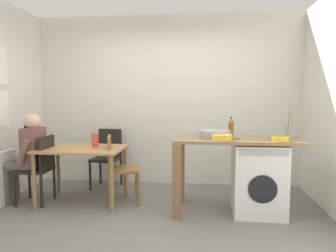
{
  "coord_description": "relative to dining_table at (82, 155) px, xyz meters",
  "views": [
    {
      "loc": [
        0.6,
        -3.33,
        1.42
      ],
      "look_at": [
        0.17,
        0.45,
        1.06
      ],
      "focal_mm": 33.68,
      "sensor_mm": 36.0,
      "label": 1
    }
  ],
  "objects": [
    {
      "name": "chair_person_seat",
      "position": [
        -0.55,
        -0.1,
        -0.14
      ],
      "size": [
        0.41,
        0.41,
        0.9
      ],
      "rotation": [
        0.0,
        0.0,
        1.59
      ],
      "color": "black",
      "rests_on": "ground_plane"
    },
    {
      "name": "dining_table",
      "position": [
        0.0,
        0.0,
        0.0
      ],
      "size": [
        1.1,
        0.76,
        0.74
      ],
      "color": "tan",
      "rests_on": "ground_plane"
    },
    {
      "name": "sink_basin",
      "position": [
        1.74,
        -0.14,
        0.32
      ],
      "size": [
        0.38,
        0.38,
        0.09
      ],
      "primitive_type": "cylinder",
      "color": "#9EA0A5",
      "rests_on": "kitchen_counter"
    },
    {
      "name": "vase",
      "position": [
        0.15,
        0.1,
        0.19
      ],
      "size": [
        0.09,
        0.09,
        0.18
      ],
      "primitive_type": "cylinder",
      "color": "#D84C38",
      "rests_on": "dining_table"
    },
    {
      "name": "kitchen_counter",
      "position": [
        1.79,
        -0.14,
        0.12
      ],
      "size": [
        1.5,
        0.68,
        0.92
      ],
      "color": "olive",
      "rests_on": "ground_plane"
    },
    {
      "name": "bottle_tall_green",
      "position": [
        1.95,
        0.11,
        0.38
      ],
      "size": [
        0.06,
        0.06,
        0.24
      ],
      "color": "brown",
      "rests_on": "kitchen_counter"
    },
    {
      "name": "colander",
      "position": [
        2.45,
        -0.36,
        0.31
      ],
      "size": [
        0.2,
        0.2,
        0.06
      ],
      "color": "gold",
      "rests_on": "kitchen_counter"
    },
    {
      "name": "chair_opposite",
      "position": [
        0.48,
        0.03,
        -0.14
      ],
      "size": [
        0.49,
        0.49,
        0.9
      ],
      "rotation": [
        0.0,
        0.0,
        -1.3
      ],
      "color": "olive",
      "rests_on": "ground_plane"
    },
    {
      "name": "scissors",
      "position": [
        1.95,
        -0.24,
        0.28
      ],
      "size": [
        0.15,
        0.06,
        0.01
      ],
      "color": "#B2B2B7",
      "rests_on": "kitchen_counter"
    },
    {
      "name": "seated_person",
      "position": [
        -0.71,
        -0.1,
        0.03
      ],
      "size": [
        0.5,
        0.51,
        1.2
      ],
      "rotation": [
        0.0,
        0.0,
        1.59
      ],
      "color": "#595651",
      "rests_on": "ground_plane"
    },
    {
      "name": "wall_back",
      "position": [
        1.01,
        1.11,
        0.71
      ],
      "size": [
        4.6,
        0.1,
        2.7
      ],
      "primitive_type": "cube",
      "color": "silver",
      "rests_on": "ground_plane"
    },
    {
      "name": "chair_spare_by_wall",
      "position": [
        0.11,
        0.77,
        -0.14
      ],
      "size": [
        0.44,
        0.44,
        0.9
      ],
      "rotation": [
        0.0,
        0.0,
        3.03
      ],
      "color": "black",
      "rests_on": "ground_plane"
    },
    {
      "name": "ground_plane",
      "position": [
        1.01,
        -0.64,
        -0.64
      ],
      "size": [
        5.46,
        5.46,
        0.0
      ],
      "primitive_type": "plane",
      "color": "slate"
    },
    {
      "name": "washing_machine",
      "position": [
        2.27,
        -0.14,
        -0.21
      ],
      "size": [
        0.6,
        0.61,
        0.86
      ],
      "color": "white",
      "rests_on": "ground_plane"
    },
    {
      "name": "tap",
      "position": [
        1.74,
        0.04,
        0.42
      ],
      "size": [
        0.02,
        0.02,
        0.28
      ],
      "primitive_type": "cylinder",
      "color": "#B2B2B7",
      "rests_on": "kitchen_counter"
    },
    {
      "name": "mixing_bowl",
      "position": [
        1.82,
        -0.34,
        0.31
      ],
      "size": [
        0.24,
        0.24,
        0.06
      ],
      "color": "gold",
      "rests_on": "kitchen_counter"
    },
    {
      "name": "utensil_crock",
      "position": [
        2.63,
        -0.09,
        0.35
      ],
      "size": [
        0.11,
        0.11,
        0.3
      ],
      "color": "gray",
      "rests_on": "kitchen_counter"
    }
  ]
}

